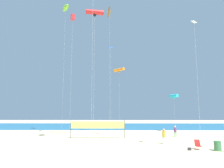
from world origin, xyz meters
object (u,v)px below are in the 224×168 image
object	(u,v)px
kite_orange_tube	(119,70)
kite_cyan_tube	(174,96)
kite_red_box	(73,18)
kite_red_tube	(95,13)
folding_beach_chair	(198,144)
kite_lime_inflatable	(66,8)
kite_blue_diamond	(111,48)
kite_white_diamond	(195,24)
trash_barrel	(218,146)
beachgoer_mustard_shirt	(164,136)
beachgoer_plum_shirt	(175,131)
kite_orange_delta	(110,12)
volleyball_net	(98,126)
beach_handbag	(189,149)

from	to	relation	value
kite_orange_tube	kite_cyan_tube	distance (m)	12.08
kite_red_box	kite_red_tube	bearing A→B (deg)	-27.35
folding_beach_chair	kite_lime_inflatable	distance (m)	30.05
kite_lime_inflatable	kite_red_box	world-z (taller)	kite_lime_inflatable
kite_blue_diamond	kite_white_diamond	bearing A→B (deg)	-58.52
kite_blue_diamond	kite_red_tube	world-z (taller)	kite_red_tube
trash_barrel	beachgoer_mustard_shirt	bearing A→B (deg)	136.18
beachgoer_mustard_shirt	kite_blue_diamond	world-z (taller)	kite_blue_diamond
beachgoer_plum_shirt	kite_cyan_tube	world-z (taller)	kite_cyan_tube
beachgoer_mustard_shirt	kite_cyan_tube	size ratio (longest dim) A/B	0.25
beachgoer_mustard_shirt	beachgoer_plum_shirt	bearing A→B (deg)	-116.55
beachgoer_mustard_shirt	kite_orange_delta	size ratio (longest dim) A/B	0.08
beachgoer_mustard_shirt	kite_red_tube	distance (m)	19.35
kite_orange_tube	kite_cyan_tube	world-z (taller)	kite_orange_tube
kite_lime_inflatable	kite_red_box	bearing A→B (deg)	-61.22
kite_lime_inflatable	kite_white_diamond	distance (m)	23.75
folding_beach_chair	volleyball_net	world-z (taller)	volleyball_net
kite_orange_tube	kite_blue_diamond	size ratio (longest dim) A/B	0.67
kite_blue_diamond	beach_handbag	bearing A→B (deg)	-61.44
kite_red_box	kite_cyan_tube	bearing A→B (deg)	20.09
folding_beach_chair	kite_blue_diamond	bearing A→B (deg)	143.51
kite_cyan_tube	kite_blue_diamond	bearing A→B (deg)	-168.61
folding_beach_chair	kite_white_diamond	world-z (taller)	kite_white_diamond
kite_red_tube	kite_cyan_tube	size ratio (longest dim) A/B	2.79
kite_orange_tube	kite_blue_diamond	bearing A→B (deg)	108.30
kite_cyan_tube	kite_red_tube	bearing A→B (deg)	-148.85
beachgoer_mustard_shirt	kite_orange_delta	xyz separation A→B (m)	(-6.28, 8.14, 18.83)
beachgoer_plum_shirt	kite_red_tube	world-z (taller)	kite_red_tube
kite_white_diamond	beach_handbag	bearing A→B (deg)	170.88
folding_beach_chair	kite_orange_tube	xyz separation A→B (m)	(-7.27, 9.51, 9.16)
kite_orange_delta	kite_cyan_tube	xyz separation A→B (m)	(11.23, 4.37, -13.52)
beachgoer_mustard_shirt	kite_cyan_tube	distance (m)	14.47
beachgoer_plum_shirt	kite_blue_diamond	size ratio (longest dim) A/B	0.10
beachgoer_mustard_shirt	kite_white_diamond	size ratio (longest dim) A/B	0.13
beachgoer_mustard_shirt	kite_red_box	world-z (taller)	kite_red_box
beach_handbag	kite_orange_delta	xyz separation A→B (m)	(-7.72, 11.80, 19.58)
beachgoer_mustard_shirt	trash_barrel	distance (m)	5.52
kite_orange_tube	kite_blue_diamond	world-z (taller)	kite_blue_diamond
beachgoer_plum_shirt	kite_lime_inflatable	bearing A→B (deg)	136.00
volleyball_net	kite_lime_inflatable	world-z (taller)	kite_lime_inflatable
beach_handbag	kite_orange_delta	world-z (taller)	kite_orange_delta
kite_orange_delta	kite_white_diamond	xyz separation A→B (m)	(8.77, -11.96, -7.50)
beachgoer_plum_shirt	kite_orange_delta	xyz separation A→B (m)	(-9.23, 2.43, 18.89)
beachgoer_mustard_shirt	trash_barrel	bearing A→B (deg)	136.92
beachgoer_plum_shirt	kite_white_diamond	size ratio (longest dim) A/B	0.12
kite_orange_delta	beach_handbag	bearing A→B (deg)	-56.79
kite_blue_diamond	kite_orange_delta	size ratio (longest dim) A/B	0.71
folding_beach_chair	kite_cyan_tube	bearing A→B (deg)	101.90
kite_cyan_tube	kite_red_box	xyz separation A→B (m)	(-16.91, -6.18, 11.70)
beachgoer_mustard_shirt	kite_red_box	xyz separation A→B (m)	(-11.95, 6.33, 17.00)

